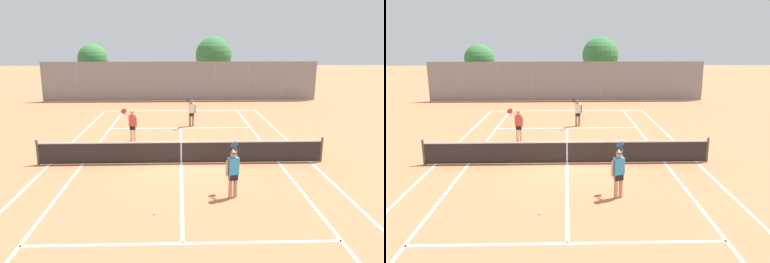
# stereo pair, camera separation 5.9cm
# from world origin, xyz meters

# --- Properties ---
(ground_plane) EXTENTS (120.00, 120.00, 0.00)m
(ground_plane) POSITION_xyz_m (0.00, 0.00, 0.00)
(ground_plane) COLOR #C67047
(court_line_markings) EXTENTS (11.10, 23.90, 0.01)m
(court_line_markings) POSITION_xyz_m (0.00, 0.00, 0.00)
(court_line_markings) COLOR white
(court_line_markings) RESTS_ON ground
(tennis_net) EXTENTS (12.00, 0.10, 1.07)m
(tennis_net) POSITION_xyz_m (0.00, 0.00, 0.51)
(tennis_net) COLOR #474C47
(tennis_net) RESTS_ON ground
(player_near_side) EXTENTS (0.51, 0.85, 1.77)m
(player_near_side) POSITION_xyz_m (1.68, -3.57, 0.93)
(player_near_side) COLOR tan
(player_near_side) RESTS_ON ground
(player_far_left) EXTENTS (0.76, 0.72, 1.77)m
(player_far_left) POSITION_xyz_m (-2.45, 3.52, 0.93)
(player_far_left) COLOR beige
(player_far_left) RESTS_ON ground
(player_far_right) EXTENTS (0.63, 0.76, 1.77)m
(player_far_right) POSITION_xyz_m (0.65, 6.86, 0.93)
(player_far_right) COLOR #936B4C
(player_far_right) RESTS_ON ground
(loose_tennis_ball_0) EXTENTS (0.07, 0.07, 0.07)m
(loose_tennis_ball_0) POSITION_xyz_m (3.25, 3.42, 0.03)
(loose_tennis_ball_0) COLOR #D1DB33
(loose_tennis_ball_0) RESTS_ON ground
(loose_tennis_ball_1) EXTENTS (0.07, 0.07, 0.07)m
(loose_tennis_ball_1) POSITION_xyz_m (-0.82, -4.75, 0.03)
(loose_tennis_ball_1) COLOR #D1DB33
(loose_tennis_ball_1) RESTS_ON ground
(loose_tennis_ball_2) EXTENTS (0.07, 0.07, 0.07)m
(loose_tennis_ball_2) POSITION_xyz_m (4.96, 7.82, 0.03)
(loose_tennis_ball_2) COLOR #D1DB33
(loose_tennis_ball_2) RESTS_ON ground
(loose_tennis_ball_3) EXTENTS (0.07, 0.07, 0.07)m
(loose_tennis_ball_3) POSITION_xyz_m (-2.62, 0.57, 0.03)
(loose_tennis_ball_3) COLOR #D1DB33
(loose_tennis_ball_3) RESTS_ON ground
(loose_tennis_ball_4) EXTENTS (0.07, 0.07, 0.07)m
(loose_tennis_ball_4) POSITION_xyz_m (-0.17, 10.42, 0.03)
(loose_tennis_ball_4) COLOR #D1DB33
(loose_tennis_ball_4) RESTS_ON ground
(back_fence) EXTENTS (23.05, 0.08, 3.30)m
(back_fence) POSITION_xyz_m (-0.00, 16.45, 1.65)
(back_fence) COLOR gray
(back_fence) RESTS_ON ground
(tree_behind_left) EXTENTS (2.65, 2.65, 4.68)m
(tree_behind_left) POSITION_xyz_m (-7.77, 19.21, 3.24)
(tree_behind_left) COLOR brown
(tree_behind_left) RESTS_ON ground
(tree_behind_right) EXTENTS (3.37, 3.37, 5.31)m
(tree_behind_right) POSITION_xyz_m (3.06, 20.43, 3.53)
(tree_behind_right) COLOR brown
(tree_behind_right) RESTS_ON ground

